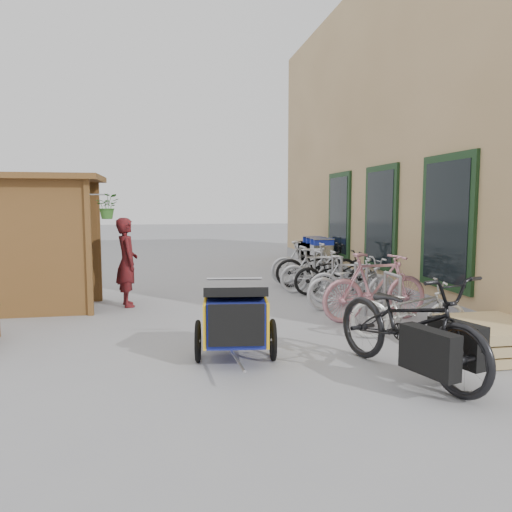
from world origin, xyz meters
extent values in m
plane|color=gray|center=(0.00, 0.00, 0.00)|extent=(80.00, 80.00, 0.00)
cube|color=tan|center=(6.50, 4.50, 3.50)|extent=(6.00, 13.00, 7.00)
cube|color=gray|center=(3.58, 4.50, 0.15)|extent=(0.18, 13.00, 0.30)
cube|color=black|center=(3.47, 0.50, 1.60)|extent=(0.06, 1.50, 2.20)
cube|color=black|center=(3.44, 0.50, 1.60)|extent=(0.02, 1.25, 1.95)
cube|color=black|center=(3.47, 3.00, 1.60)|extent=(0.06, 1.50, 2.20)
cube|color=black|center=(3.44, 3.00, 1.60)|extent=(0.02, 1.25, 1.95)
cube|color=black|center=(3.47, 5.50, 1.60)|extent=(0.06, 1.50, 2.20)
cube|color=black|center=(3.44, 5.50, 1.60)|extent=(0.02, 1.25, 1.95)
cube|color=brown|center=(-2.30, 1.85, 1.15)|extent=(0.09, 0.09, 2.30)
cube|color=brown|center=(-2.30, 3.15, 1.15)|extent=(0.09, 0.09, 2.30)
cube|color=brown|center=(-3.20, 1.88, 1.15)|extent=(1.80, 0.05, 2.30)
cube|color=brown|center=(-3.20, 3.12, 1.15)|extent=(1.80, 0.05, 2.30)
cube|color=brown|center=(-3.20, 2.50, 2.35)|extent=(2.15, 1.65, 0.10)
cube|color=brown|center=(-3.40, 2.50, 0.90)|extent=(1.30, 1.15, 0.04)
cube|color=brown|center=(-3.40, 2.50, 1.50)|extent=(1.30, 1.15, 0.04)
cylinder|color=#A5A8AD|center=(-2.12, 1.85, 2.05)|extent=(0.36, 0.02, 0.02)
imported|color=#316423|center=(-1.97, 1.85, 1.85)|extent=(0.38, 0.33, 0.42)
cylinder|color=#A5A8AD|center=(2.30, -0.25, 0.42)|extent=(0.05, 0.05, 0.84)
cylinder|color=#A5A8AD|center=(2.30, 0.25, 0.42)|extent=(0.05, 0.05, 0.84)
cylinder|color=#A5A8AD|center=(2.30, 0.00, 0.84)|extent=(0.05, 0.50, 0.05)
cylinder|color=#A5A8AD|center=(2.30, 0.95, 0.42)|extent=(0.05, 0.05, 0.84)
cylinder|color=#A5A8AD|center=(2.30, 1.45, 0.42)|extent=(0.05, 0.05, 0.84)
cylinder|color=#A5A8AD|center=(2.30, 1.20, 0.84)|extent=(0.05, 0.50, 0.05)
cylinder|color=#A5A8AD|center=(2.30, 2.15, 0.42)|extent=(0.05, 0.05, 0.84)
cylinder|color=#A5A8AD|center=(2.30, 2.65, 0.42)|extent=(0.05, 0.05, 0.84)
cylinder|color=#A5A8AD|center=(2.30, 2.40, 0.84)|extent=(0.05, 0.50, 0.05)
cylinder|color=#A5A8AD|center=(2.30, 3.35, 0.42)|extent=(0.05, 0.05, 0.84)
cylinder|color=#A5A8AD|center=(2.30, 3.85, 0.42)|extent=(0.05, 0.05, 0.84)
cylinder|color=#A5A8AD|center=(2.30, 3.60, 0.84)|extent=(0.05, 0.50, 0.05)
cylinder|color=#A5A8AD|center=(2.30, 4.55, 0.42)|extent=(0.05, 0.05, 0.84)
cylinder|color=#A5A8AD|center=(2.30, 5.05, 0.42)|extent=(0.05, 0.05, 0.84)
cylinder|color=#A5A8AD|center=(2.30, 4.80, 0.84)|extent=(0.05, 0.50, 0.05)
cube|color=tan|center=(3.00, -1.40, 0.07)|extent=(1.00, 1.20, 0.12)
cube|color=tan|center=(3.00, -1.40, 0.21)|extent=(1.00, 1.20, 0.12)
cube|color=tan|center=(3.00, -1.40, 0.35)|extent=(1.00, 1.20, 0.12)
cube|color=silver|center=(3.00, 5.71, 0.58)|extent=(0.53, 0.82, 0.50)
cube|color=#1C2FB7|center=(3.00, 5.29, 0.92)|extent=(0.53, 0.04, 0.17)
cylinder|color=silver|center=(3.00, 5.27, 0.99)|extent=(0.56, 0.03, 0.03)
cylinder|color=black|center=(2.79, 5.37, 0.06)|extent=(0.04, 0.12, 0.12)
cube|color=silver|center=(3.00, 6.05, 0.58)|extent=(0.53, 0.82, 0.50)
cube|color=#1C2FB7|center=(3.00, 5.63, 0.92)|extent=(0.53, 0.04, 0.17)
cylinder|color=silver|center=(3.00, 5.60, 0.99)|extent=(0.56, 0.03, 0.03)
cylinder|color=black|center=(2.79, 5.71, 0.06)|extent=(0.04, 0.12, 0.12)
cube|color=silver|center=(3.00, 6.39, 0.58)|extent=(0.53, 0.82, 0.50)
cube|color=#1C2FB7|center=(3.00, 5.97, 0.92)|extent=(0.53, 0.04, 0.17)
cylinder|color=silver|center=(3.00, 5.94, 0.99)|extent=(0.56, 0.03, 0.03)
cylinder|color=black|center=(2.79, 6.05, 0.06)|extent=(0.04, 0.12, 0.12)
cube|color=silver|center=(3.00, 6.73, 0.58)|extent=(0.53, 0.82, 0.50)
cube|color=#1C2FB7|center=(3.00, 6.31, 0.92)|extent=(0.53, 0.04, 0.17)
cylinder|color=silver|center=(3.00, 6.28, 0.99)|extent=(0.56, 0.03, 0.03)
cylinder|color=black|center=(2.79, 6.39, 0.06)|extent=(0.04, 0.12, 0.12)
cube|color=navy|center=(-0.23, -1.01, 0.51)|extent=(0.78, 0.97, 0.52)
cube|color=gold|center=(-0.59, -0.97, 0.51)|extent=(0.14, 0.89, 0.52)
cube|color=gold|center=(0.12, -1.06, 0.51)|extent=(0.14, 0.89, 0.52)
cube|color=black|center=(-0.29, -1.48, 0.54)|extent=(0.63, 0.11, 0.48)
cube|color=black|center=(-0.23, -0.96, 0.83)|extent=(0.84, 0.94, 0.25)
torus|color=black|center=(-0.69, -0.96, 0.24)|extent=(0.13, 0.52, 0.52)
torus|color=black|center=(0.22, -1.07, 0.24)|extent=(0.13, 0.52, 0.52)
cylinder|color=#B7B7BC|center=(-0.33, -1.77, 0.24)|extent=(0.13, 0.76, 0.03)
cylinder|color=#B7B7BC|center=(-0.17, -0.53, 0.92)|extent=(0.72, 0.12, 0.03)
imported|color=black|center=(1.55, -1.92, 0.59)|extent=(1.38, 2.36, 1.17)
cube|color=black|center=(1.47, -2.51, 0.45)|extent=(0.36, 0.67, 0.45)
cube|color=black|center=(1.92, -2.28, 0.45)|extent=(0.36, 0.67, 0.45)
cube|color=orange|center=(1.69, -2.39, 0.50)|extent=(0.17, 0.21, 0.12)
imported|color=maroon|center=(-1.73, 2.54, 0.82)|extent=(0.52, 0.67, 1.64)
imported|color=silver|center=(2.29, -0.52, 0.42)|extent=(1.69, 0.92, 0.84)
imported|color=pink|center=(2.29, 0.57, 0.56)|extent=(1.91, 0.71, 1.12)
imported|color=silver|center=(2.29, 1.51, 0.47)|extent=(1.81, 0.73, 0.93)
imported|color=silver|center=(2.39, 1.91, 0.47)|extent=(1.61, 0.92, 0.93)
imported|color=black|center=(2.45, 2.93, 0.46)|extent=(1.76, 0.67, 0.92)
imported|color=silver|center=(2.14, 3.16, 0.48)|extent=(1.64, 0.71, 0.95)
imported|color=black|center=(2.39, 3.95, 0.50)|extent=(1.98, 0.86, 1.01)
imported|color=silver|center=(2.26, 4.35, 0.51)|extent=(1.75, 0.68, 1.02)
camera|label=1|loc=(-1.10, -6.88, 1.90)|focal=35.00mm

